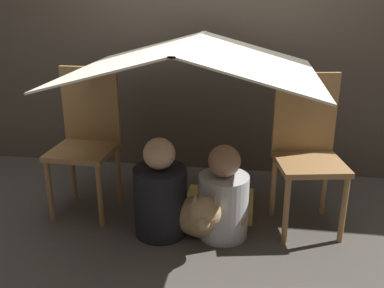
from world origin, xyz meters
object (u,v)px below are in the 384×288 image
object	(u,v)px
dog	(208,216)
chair_right	(307,146)
chair_left	(87,135)
person_front	(160,195)
person_second	(223,199)

from	to	relation	value
dog	chair_right	bearing A→B (deg)	29.79
chair_left	person_front	bearing A→B (deg)	-24.18
person_front	person_second	size ratio (longest dim) A/B	1.06
person_second	person_front	bearing A→B (deg)	-175.63
chair_left	dog	world-z (taller)	chair_left
person_front	dog	bearing A→B (deg)	-11.94
person_second	dog	world-z (taller)	person_second
chair_left	dog	size ratio (longest dim) A/B	2.11
person_second	dog	size ratio (longest dim) A/B	1.29
chair_right	person_second	xyz separation A→B (m)	(-0.52, -0.25, -0.29)
chair_right	dog	xyz separation A→B (m)	(-0.60, -0.35, -0.37)
chair_left	dog	bearing A→B (deg)	-19.58
chair_left	person_second	xyz separation A→B (m)	(0.98, -0.25, -0.29)
person_front	dog	size ratio (longest dim) A/B	1.36
chair_right	person_front	bearing A→B (deg)	-173.78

